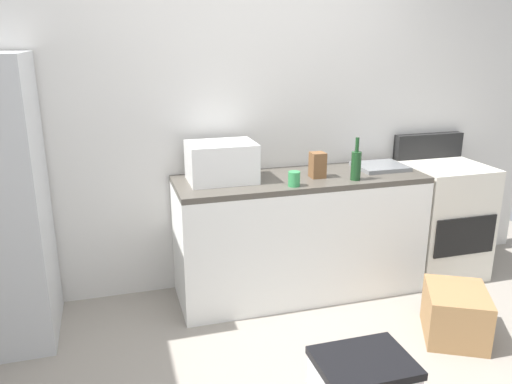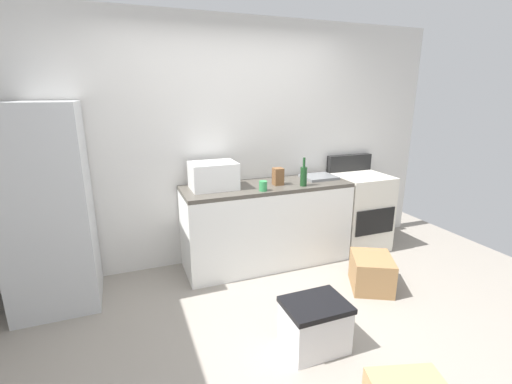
% 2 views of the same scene
% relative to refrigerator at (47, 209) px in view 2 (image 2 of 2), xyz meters
% --- Properties ---
extents(ground_plane, '(6.00, 6.00, 0.00)m').
position_rel_refrigerator_xyz_m(ground_plane, '(1.75, -1.15, -0.89)').
color(ground_plane, gray).
extents(wall_back, '(5.00, 0.10, 2.60)m').
position_rel_refrigerator_xyz_m(wall_back, '(1.75, 0.40, 0.41)').
color(wall_back, silver).
rests_on(wall_back, ground_plane).
extents(kitchen_counter, '(1.80, 0.60, 0.90)m').
position_rel_refrigerator_xyz_m(kitchen_counter, '(2.05, 0.05, -0.44)').
color(kitchen_counter, white).
rests_on(kitchen_counter, ground_plane).
extents(refrigerator, '(0.68, 0.66, 1.77)m').
position_rel_refrigerator_xyz_m(refrigerator, '(0.00, 0.00, 0.00)').
color(refrigerator, silver).
rests_on(refrigerator, ground_plane).
extents(stove_oven, '(0.60, 0.61, 1.10)m').
position_rel_refrigerator_xyz_m(stove_oven, '(3.27, 0.06, -0.42)').
color(stove_oven, silver).
rests_on(stove_oven, ground_plane).
extents(microwave, '(0.46, 0.34, 0.27)m').
position_rel_refrigerator_xyz_m(microwave, '(1.48, 0.10, 0.15)').
color(microwave, white).
rests_on(microwave, kitchen_counter).
extents(sink_basin, '(0.36, 0.32, 0.03)m').
position_rel_refrigerator_xyz_m(sink_basin, '(2.71, 0.10, 0.03)').
color(sink_basin, slate).
rests_on(sink_basin, kitchen_counter).
extents(wine_bottle, '(0.07, 0.07, 0.30)m').
position_rel_refrigerator_xyz_m(wine_bottle, '(2.38, -0.14, 0.12)').
color(wine_bottle, '#193F1E').
rests_on(wine_bottle, kitchen_counter).
extents(coffee_mug, '(0.08, 0.08, 0.10)m').
position_rel_refrigerator_xyz_m(coffee_mug, '(1.92, -0.17, 0.06)').
color(coffee_mug, '#338C4C').
rests_on(coffee_mug, kitchen_counter).
extents(knife_block, '(0.10, 0.10, 0.18)m').
position_rel_refrigerator_xyz_m(knife_block, '(2.15, -0.00, 0.10)').
color(knife_block, brown).
rests_on(knife_block, kitchen_counter).
extents(cardboard_box_medium, '(0.53, 0.56, 0.32)m').
position_rel_refrigerator_xyz_m(cardboard_box_medium, '(2.79, -0.83, -0.73)').
color(cardboard_box_medium, olive).
rests_on(cardboard_box_medium, ground_plane).
extents(storage_bin, '(0.46, 0.36, 0.38)m').
position_rel_refrigerator_xyz_m(storage_bin, '(1.84, -1.37, -0.70)').
color(storage_bin, silver).
rests_on(storage_bin, ground_plane).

